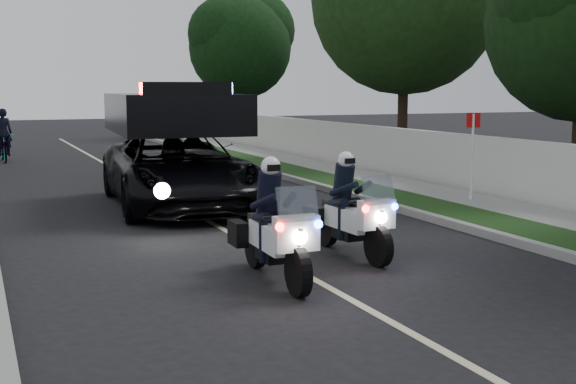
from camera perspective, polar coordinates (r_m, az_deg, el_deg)
name	(u,v)px	position (r m, az deg, el deg)	size (l,w,h in m)	color
ground	(492,379)	(7.18, 15.64, -13.82)	(120.00, 120.00, 0.00)	black
curb_right	(358,197)	(17.48, 5.47, -0.39)	(0.20, 60.00, 0.15)	gray
grass_verge	(383,195)	(17.83, 7.44, -0.25)	(1.20, 60.00, 0.16)	#193814
sidewalk_right	(429,192)	(18.52, 10.89, -0.01)	(1.40, 60.00, 0.16)	gray
property_wall	(462,164)	(19.02, 13.44, 2.16)	(0.22, 60.00, 1.50)	beige
lane_marking	(191,211)	(15.94, -7.56, -1.51)	(0.12, 50.00, 0.01)	#BFB78C
police_moto_left	(275,280)	(10.22, -1.05, -6.90)	(0.71, 2.02, 1.72)	silver
police_moto_right	(349,255)	(11.75, 4.81, -4.94)	(0.68, 1.95, 1.66)	silver
police_suv	(179,207)	(16.59, -8.51, -1.16)	(2.83, 6.10, 2.97)	black
bicycle	(5,162)	(28.52, -21.21, 2.23)	(0.67, 1.92, 1.00)	black
cyclist	(5,162)	(28.52, -21.21, 2.23)	(0.62, 0.41, 1.72)	black
sign_post	(470,206)	(17.03, 14.02, -1.08)	(0.34, 0.34, 2.18)	red
tree_right_c	(576,192)	(20.24, 21.53, 0.02)	(4.94, 4.94, 8.24)	black
tree_right_d	(402,162)	(26.83, 8.84, 2.35)	(6.69, 6.69, 11.14)	#1F4216
tree_right_e	(241,135)	(41.39, -3.68, 4.42)	(5.68, 5.68, 9.47)	black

